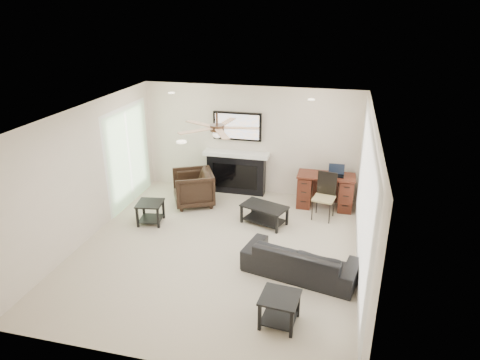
% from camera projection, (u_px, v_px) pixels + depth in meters
% --- Properties ---
extents(room_shell, '(5.50, 5.54, 2.52)m').
position_uv_depth(room_shell, '(228.00, 161.00, 7.19)').
color(room_shell, '#B8AB94').
rests_on(room_shell, ground).
extents(sofa, '(1.97, 1.11, 0.54)m').
position_uv_depth(sofa, '(300.00, 260.00, 6.97)').
color(sofa, black).
rests_on(sofa, ground).
extents(armchair, '(1.14, 1.12, 0.78)m').
position_uv_depth(armchair, '(193.00, 188.00, 9.43)').
color(armchair, black).
rests_on(armchair, ground).
extents(coffee_table, '(1.02, 0.78, 0.40)m').
position_uv_depth(coffee_table, '(264.00, 215.00, 8.63)').
color(coffee_table, black).
rests_on(coffee_table, ground).
extents(end_table_near, '(0.57, 0.57, 0.45)m').
position_uv_depth(end_table_near, '(279.00, 310.00, 5.90)').
color(end_table_near, black).
rests_on(end_table_near, ground).
extents(end_table_left, '(0.57, 0.57, 0.45)m').
position_uv_depth(end_table_left, '(151.00, 213.00, 8.67)').
color(end_table_left, black).
rests_on(end_table_left, ground).
extents(fireplace_unit, '(1.52, 0.34, 1.91)m').
position_uv_depth(fireplace_unit, '(236.00, 154.00, 9.83)').
color(fireplace_unit, black).
rests_on(fireplace_unit, ground).
extents(desk, '(1.22, 0.56, 0.76)m').
position_uv_depth(desk, '(325.00, 191.00, 9.29)').
color(desk, '#411610').
rests_on(desk, ground).
extents(desk_chair, '(0.49, 0.51, 0.97)m').
position_uv_depth(desk_chair, '(324.00, 197.00, 8.75)').
color(desk_chair, black).
rests_on(desk_chair, ground).
extents(laptop, '(0.33, 0.24, 0.23)m').
position_uv_depth(laptop, '(336.00, 171.00, 9.04)').
color(laptop, black).
rests_on(laptop, desk).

